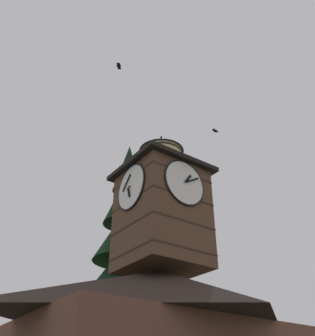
{
  "coord_description": "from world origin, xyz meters",
  "views": [
    {
      "loc": [
        10.01,
        15.54,
        1.58
      ],
      "look_at": [
        -1.44,
        -0.45,
        13.49
      ],
      "focal_mm": 40.87,
      "sensor_mm": 36.0,
      "label": 1
    }
  ],
  "objects_px": {
    "clock_tower": "(162,207)",
    "flying_bird_high": "(215,131)",
    "flying_bird_low": "(119,66)",
    "pine_tree_behind": "(123,296)",
    "moon": "(151,295)"
  },
  "relations": [
    {
      "from": "pine_tree_behind",
      "to": "flying_bird_high",
      "type": "bearing_deg",
      "value": 138.05
    },
    {
      "from": "clock_tower",
      "to": "flying_bird_low",
      "type": "bearing_deg",
      "value": 17.85
    },
    {
      "from": "flying_bird_low",
      "to": "moon",
      "type": "bearing_deg",
      "value": -128.16
    },
    {
      "from": "clock_tower",
      "to": "flying_bird_high",
      "type": "xyz_separation_m",
      "value": [
        -5.11,
        -0.22,
        7.66
      ]
    },
    {
      "from": "flying_bird_high",
      "to": "clock_tower",
      "type": "bearing_deg",
      "value": 2.46
    },
    {
      "from": "clock_tower",
      "to": "pine_tree_behind",
      "type": "xyz_separation_m",
      "value": [
        -0.38,
        -4.47,
        -3.98
      ]
    },
    {
      "from": "pine_tree_behind",
      "to": "flying_bird_low",
      "type": "bearing_deg",
      "value": 52.68
    },
    {
      "from": "flying_bird_low",
      "to": "pine_tree_behind",
      "type": "bearing_deg",
      "value": -127.32
    },
    {
      "from": "moon",
      "to": "flying_bird_low",
      "type": "distance_m",
      "value": 33.99
    },
    {
      "from": "pine_tree_behind",
      "to": "flying_bird_low",
      "type": "xyz_separation_m",
      "value": [
        4.39,
        5.76,
        11.51
      ]
    },
    {
      "from": "pine_tree_behind",
      "to": "flying_bird_low",
      "type": "relative_size",
      "value": 34.72
    },
    {
      "from": "clock_tower",
      "to": "moon",
      "type": "distance_m",
      "value": 30.2
    },
    {
      "from": "clock_tower",
      "to": "flying_bird_high",
      "type": "distance_m",
      "value": 9.22
    },
    {
      "from": "pine_tree_behind",
      "to": "moon",
      "type": "distance_m",
      "value": 26.96
    },
    {
      "from": "moon",
      "to": "flying_bird_high",
      "type": "distance_m",
      "value": 28.01
    }
  ]
}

